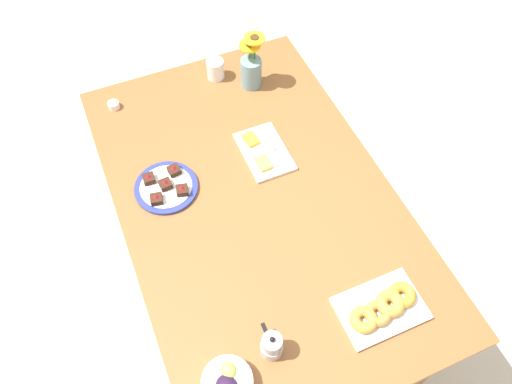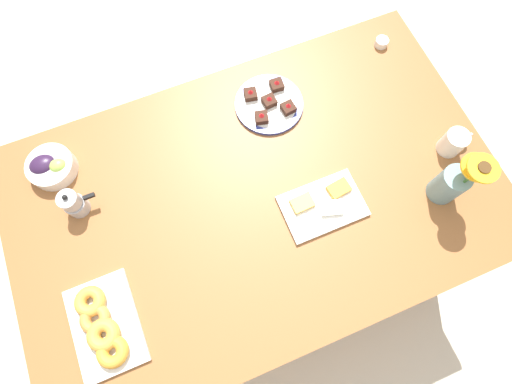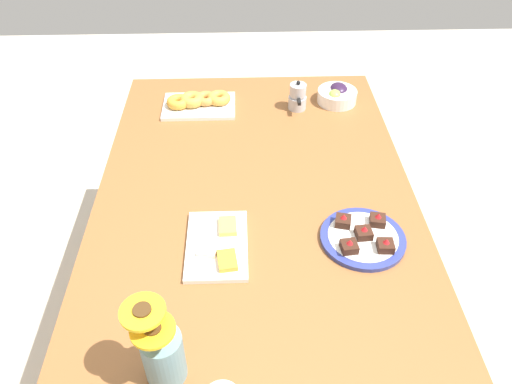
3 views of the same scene
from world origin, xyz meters
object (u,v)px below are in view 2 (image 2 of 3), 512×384
object	(u,v)px
grape_bowl	(51,167)
cheese_platter	(323,205)
dessert_plate	(269,104)
jam_cup_honey	(382,42)
moka_pot	(74,204)
coffee_mug	(454,142)
flower_vase	(452,183)
croissant_platter	(103,326)
dining_table	(256,204)

from	to	relation	value
grape_bowl	cheese_platter	size ratio (longest dim) A/B	0.59
dessert_plate	jam_cup_honey	bearing A→B (deg)	9.28
grape_bowl	cheese_platter	bearing A→B (deg)	-30.35
moka_pot	dessert_plate	bearing A→B (deg)	9.42
coffee_mug	flower_vase	size ratio (longest dim) A/B	0.45
croissant_platter	moka_pot	distance (m)	0.39
dining_table	grape_bowl	distance (m)	0.69
dining_table	cheese_platter	size ratio (longest dim) A/B	6.15
coffee_mug	cheese_platter	bearing A→B (deg)	-177.25
jam_cup_honey	dessert_plate	world-z (taller)	dessert_plate
dining_table	coffee_mug	bearing A→B (deg)	-7.58
dessert_plate	dining_table	bearing A→B (deg)	-120.12
coffee_mug	grape_bowl	bearing A→B (deg)	161.11
cheese_platter	croissant_platter	xyz separation A→B (m)	(-0.75, -0.09, 0.01)
coffee_mug	moka_pot	xyz separation A→B (m)	(-1.21, 0.27, 0.00)
dining_table	coffee_mug	world-z (taller)	coffee_mug
cheese_platter	moka_pot	bearing A→B (deg)	158.25
grape_bowl	flower_vase	bearing A→B (deg)	-25.87
croissant_platter	flower_vase	size ratio (longest dim) A/B	1.14
dining_table	jam_cup_honey	bearing A→B (deg)	29.65
coffee_mug	moka_pot	world-z (taller)	moka_pot
cheese_platter	dessert_plate	bearing A→B (deg)	92.09
dining_table	cheese_platter	xyz separation A→B (m)	(0.19, -0.11, 0.10)
croissant_platter	flower_vase	xyz separation A→B (m)	(1.13, -0.01, 0.06)
croissant_platter	coffee_mug	bearing A→B (deg)	5.40
dessert_plate	cheese_platter	bearing A→B (deg)	-87.91
dining_table	coffee_mug	distance (m)	0.69
croissant_platter	moka_pot	bearing A→B (deg)	86.77
grape_bowl	dessert_plate	distance (m)	0.76
jam_cup_honey	flower_vase	size ratio (longest dim) A/B	0.19
dining_table	cheese_platter	bearing A→B (deg)	-31.01
coffee_mug	dessert_plate	xyz separation A→B (m)	(-0.50, 0.39, -0.03)
grape_bowl	flower_vase	world-z (taller)	flower_vase
moka_pot	jam_cup_honey	bearing A→B (deg)	9.36
cheese_platter	flower_vase	size ratio (longest dim) A/B	1.05
jam_cup_honey	moka_pot	size ratio (longest dim) A/B	0.40
coffee_mug	cheese_platter	world-z (taller)	coffee_mug
dessert_plate	moka_pot	bearing A→B (deg)	-170.58
jam_cup_honey	dessert_plate	size ratio (longest dim) A/B	0.20
grape_bowl	croissant_platter	size ratio (longest dim) A/B	0.55
jam_cup_honey	moka_pot	world-z (taller)	moka_pot
croissant_platter	dessert_plate	world-z (taller)	same
jam_cup_honey	dining_table	bearing A→B (deg)	-150.35
croissant_platter	jam_cup_honey	size ratio (longest dim) A/B	5.87
dining_table	moka_pot	distance (m)	0.59
dining_table	croissant_platter	xyz separation A→B (m)	(-0.56, -0.21, 0.11)
coffee_mug	moka_pot	bearing A→B (deg)	167.55
grape_bowl	dessert_plate	xyz separation A→B (m)	(0.76, -0.04, -0.02)
grape_bowl	jam_cup_honey	size ratio (longest dim) A/B	3.21
jam_cup_honey	dessert_plate	bearing A→B (deg)	-170.72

